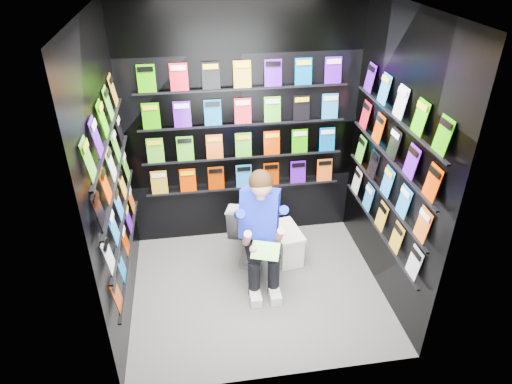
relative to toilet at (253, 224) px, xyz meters
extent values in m
plane|color=slate|center=(-0.05, -0.60, -0.37)|extent=(2.40, 2.40, 0.00)
plane|color=white|center=(-0.05, -0.60, 2.23)|extent=(2.40, 2.40, 0.00)
cube|color=black|center=(-0.05, 0.40, 0.93)|extent=(2.40, 0.04, 2.60)
cube|color=black|center=(-0.05, -1.60, 0.93)|extent=(2.40, 0.04, 2.60)
cube|color=black|center=(-1.25, -0.60, 0.93)|extent=(0.04, 2.00, 2.60)
cube|color=black|center=(1.15, -0.60, 0.93)|extent=(0.04, 2.00, 2.60)
imported|color=white|center=(0.00, 0.00, 0.00)|extent=(0.65, 0.85, 0.73)
cube|color=white|center=(0.33, -0.14, -0.20)|extent=(0.30, 0.47, 0.33)
cube|color=white|center=(0.33, -0.14, -0.03)|extent=(0.33, 0.49, 0.03)
cube|color=#2AB65E|center=(0.00, -0.73, 0.21)|extent=(0.29, 0.22, 0.11)
camera|label=1|loc=(-0.58, -3.92, 2.75)|focal=32.00mm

